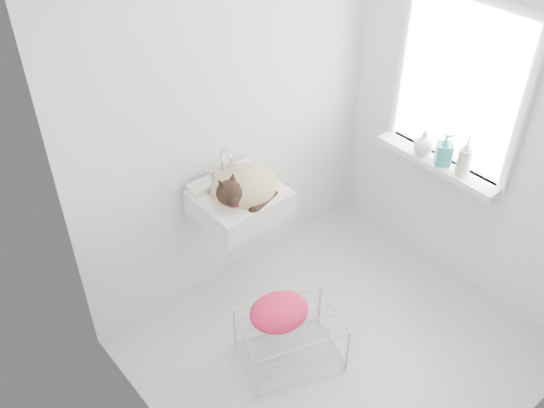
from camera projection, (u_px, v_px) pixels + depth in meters
floor at (338, 348)px, 3.70m from camera, size 2.20×2.00×0.02m
back_wall at (231, 107)px, 3.54m from camera, size 2.20×0.02×2.50m
right_wall at (487, 112)px, 3.49m from camera, size 0.02×2.00×2.50m
left_wall at (160, 289)px, 2.38m from camera, size 0.02×2.00×2.50m
window_glass at (460, 85)px, 3.54m from camera, size 0.01×0.80×1.00m
window_frame at (459, 86)px, 3.54m from camera, size 0.04×0.90×1.10m
windowsill at (437, 163)px, 3.83m from camera, size 0.16×0.88×0.04m
sink at (239, 192)px, 3.55m from camera, size 0.51×0.44×0.20m
faucet at (220, 159)px, 3.57m from camera, size 0.18×0.13×0.18m
cat at (243, 187)px, 3.52m from camera, size 0.44×0.35×0.28m
wire_rack at (290, 342)px, 3.56m from camera, size 0.65×0.55×0.33m
towel at (279, 317)px, 3.43m from camera, size 0.40×0.32×0.14m
bottle_a at (461, 174)px, 3.70m from camera, size 0.11×0.11×0.20m
bottle_b at (442, 163)px, 3.79m from camera, size 0.14×0.14×0.21m
bottle_c at (422, 153)px, 3.88m from camera, size 0.16×0.16×0.16m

